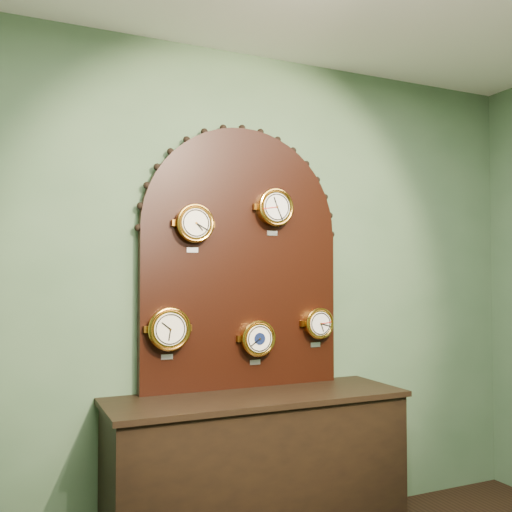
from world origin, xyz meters
name	(u,v)px	position (x,y,z in m)	size (l,w,h in m)	color
wall_back	(239,288)	(0.00, 2.50, 1.40)	(4.00, 4.00, 0.00)	#476545
shop_counter	(258,475)	(0.00, 2.23, 0.40)	(1.60, 0.50, 0.80)	black
display_board	(242,249)	(0.00, 2.45, 1.63)	(1.26, 0.06, 1.53)	black
roman_clock	(194,224)	(-0.31, 2.38, 1.76)	(0.21, 0.08, 0.27)	orange
arabic_clock	(275,208)	(0.18, 2.38, 1.87)	(0.22, 0.08, 0.27)	orange
hygrometer	(169,329)	(-0.45, 2.38, 1.19)	(0.23, 0.08, 0.28)	orange
barometer	(257,338)	(0.07, 2.38, 1.11)	(0.21, 0.08, 0.26)	orange
tide_clock	(318,323)	(0.47, 2.38, 1.19)	(0.19, 0.08, 0.24)	orange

